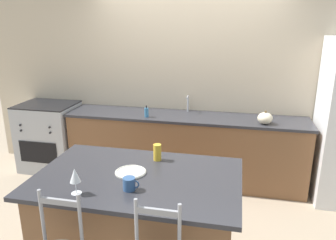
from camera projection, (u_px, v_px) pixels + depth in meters
name	position (u px, v px, depth m)	size (l,w,h in m)	color
ground_plane	(180.00, 191.00, 4.24)	(18.00, 18.00, 0.00)	tan
wall_back	(189.00, 79.00, 4.45)	(6.00, 0.07, 2.70)	beige
back_counter	(185.00, 148.00, 4.43)	(3.16, 0.64, 0.92)	brown
sink_faucet	(188.00, 102.00, 4.44)	(0.02, 0.13, 0.22)	#ADAFB5
kitchen_island	(139.00, 225.00, 2.76)	(1.65, 1.05, 0.93)	brown
oven_range	(50.00, 136.00, 4.79)	(0.79, 0.66, 0.98)	#ADAFB5
dinner_plate	(131.00, 172.00, 2.67)	(0.26, 0.26, 0.02)	beige
wine_glass	(75.00, 176.00, 2.32)	(0.08, 0.08, 0.20)	white
coffee_mug	(129.00, 184.00, 2.40)	(0.12, 0.09, 0.10)	#335689
tumbler_cup	(157.00, 152.00, 2.90)	(0.07, 0.07, 0.15)	gold
pumpkin_decoration	(265.00, 118.00, 3.93)	(0.18, 0.18, 0.16)	beige
soap_bottle	(147.00, 112.00, 4.21)	(0.05, 0.05, 0.15)	teal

